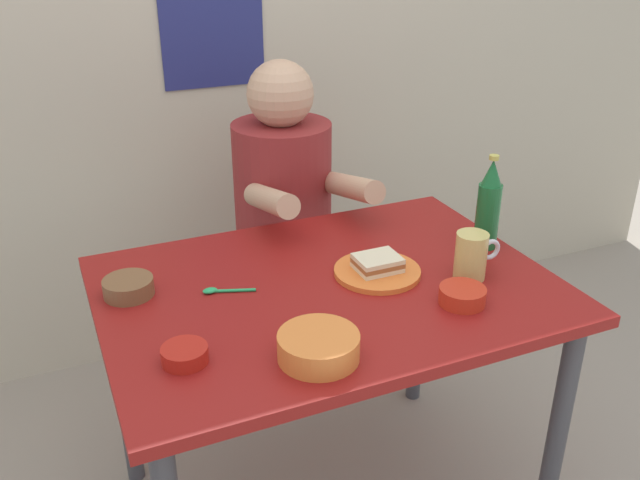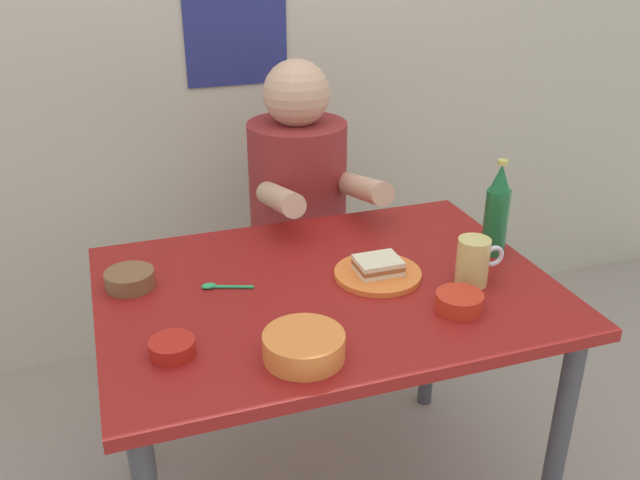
# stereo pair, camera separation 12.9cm
# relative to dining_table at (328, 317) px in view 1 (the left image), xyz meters

# --- Properties ---
(wall_back) EXTENTS (4.40, 0.09, 2.60)m
(wall_back) POSITION_rel_dining_table_xyz_m (0.00, 1.05, 0.65)
(wall_back) COLOR #BCB299
(wall_back) RESTS_ON ground
(dining_table) EXTENTS (1.10, 0.80, 0.74)m
(dining_table) POSITION_rel_dining_table_xyz_m (0.00, 0.00, 0.00)
(dining_table) COLOR maroon
(dining_table) RESTS_ON ground
(stool) EXTENTS (0.34, 0.34, 0.45)m
(stool) POSITION_rel_dining_table_xyz_m (0.12, 0.63, -0.30)
(stool) COLOR #4C4C51
(stool) RESTS_ON ground
(person_seated) EXTENTS (0.33, 0.56, 0.72)m
(person_seated) POSITION_rel_dining_table_xyz_m (0.12, 0.62, 0.12)
(person_seated) COLOR maroon
(person_seated) RESTS_ON stool
(plate_orange) EXTENTS (0.22, 0.22, 0.01)m
(plate_orange) POSITION_rel_dining_table_xyz_m (0.14, -0.00, 0.10)
(plate_orange) COLOR orange
(plate_orange) RESTS_ON dining_table
(sandwich) EXTENTS (0.11, 0.09, 0.04)m
(sandwich) POSITION_rel_dining_table_xyz_m (0.14, -0.00, 0.13)
(sandwich) COLOR beige
(sandwich) RESTS_ON plate_orange
(beer_mug) EXTENTS (0.13, 0.08, 0.12)m
(beer_mug) POSITION_rel_dining_table_xyz_m (0.34, -0.11, 0.15)
(beer_mug) COLOR #D1BC66
(beer_mug) RESTS_ON dining_table
(beer_bottle) EXTENTS (0.06, 0.06, 0.26)m
(beer_bottle) POSITION_rel_dining_table_xyz_m (0.48, 0.03, 0.21)
(beer_bottle) COLOR #19602D
(beer_bottle) RESTS_ON dining_table
(soup_bowl_orange) EXTENTS (0.17, 0.17, 0.05)m
(soup_bowl_orange) POSITION_rel_dining_table_xyz_m (-0.14, -0.27, 0.12)
(soup_bowl_orange) COLOR orange
(soup_bowl_orange) RESTS_ON dining_table
(sambal_bowl_red) EXTENTS (0.10, 0.10, 0.03)m
(sambal_bowl_red) POSITION_rel_dining_table_xyz_m (-0.40, -0.18, 0.11)
(sambal_bowl_red) COLOR #B21E14
(sambal_bowl_red) RESTS_ON dining_table
(sauce_bowl_chili) EXTENTS (0.11, 0.11, 0.04)m
(sauce_bowl_chili) POSITION_rel_dining_table_xyz_m (0.25, -0.21, 0.12)
(sauce_bowl_chili) COLOR red
(sauce_bowl_chili) RESTS_ON dining_table
(condiment_bowl_brown) EXTENTS (0.12, 0.12, 0.04)m
(condiment_bowl_brown) POSITION_rel_dining_table_xyz_m (-0.46, 0.15, 0.12)
(condiment_bowl_brown) COLOR brown
(condiment_bowl_brown) RESTS_ON dining_table
(spoon) EXTENTS (0.12, 0.05, 0.01)m
(spoon) POSITION_rel_dining_table_xyz_m (-0.26, 0.07, 0.10)
(spoon) COLOR #26A559
(spoon) RESTS_ON dining_table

